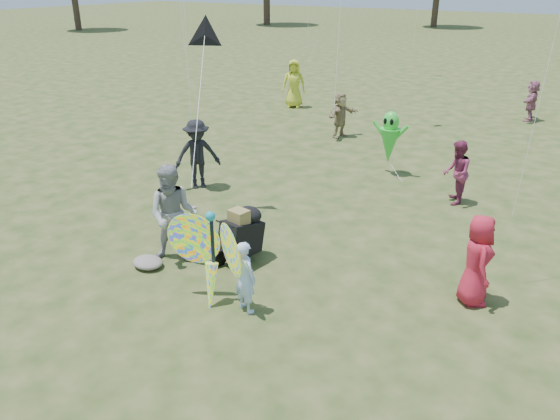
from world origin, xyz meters
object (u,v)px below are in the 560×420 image
object	(u,v)px
crowd_a	(477,260)
butterfly_kite	(211,257)
crowd_d	(341,115)
crowd_j	(532,101)
jogging_stroller	(243,232)
crowd_e	(456,173)
adult_man	(173,215)
crowd_b	(197,154)
child_girl	(245,277)
crowd_g	(294,84)
alien_kite	(389,140)

from	to	relation	value
crowd_a	butterfly_kite	distance (m)	4.33
crowd_d	crowd_j	world-z (taller)	crowd_d
jogging_stroller	butterfly_kite	bearing A→B (deg)	-63.94
jogging_stroller	crowd_e	bearing A→B (deg)	72.78
adult_man	crowd_b	size ratio (longest dim) A/B	1.08
child_girl	crowd_a	world-z (taller)	crowd_a
crowd_e	crowd_b	bearing A→B (deg)	-85.49
adult_man	jogging_stroller	size ratio (longest dim) A/B	1.76
crowd_b	crowd_g	bearing A→B (deg)	57.51
crowd_e	jogging_stroller	world-z (taller)	crowd_e
crowd_e	crowd_j	xyz separation A→B (m)	(-0.01, 9.54, -0.02)
child_girl	crowd_j	xyz separation A→B (m)	(1.47, 15.94, 0.12)
crowd_a	crowd_j	distance (m)	13.76
crowd_b	crowd_d	size ratio (longest dim) A/B	1.18
alien_kite	crowd_j	bearing A→B (deg)	75.83
crowd_g	crowd_b	bearing A→B (deg)	-96.21
crowd_e	crowd_j	world-z (taller)	crowd_e
crowd_d	butterfly_kite	world-z (taller)	butterfly_kite
crowd_e	alien_kite	xyz separation A→B (m)	(-2.14, 1.08, 0.20)
adult_man	crowd_b	world-z (taller)	adult_man
butterfly_kite	crowd_j	bearing A→B (deg)	82.63
crowd_a	crowd_d	xyz separation A→B (m)	(-6.47, 7.82, -0.04)
crowd_b	crowd_g	world-z (taller)	crowd_g
jogging_stroller	crowd_j	bearing A→B (deg)	89.45
crowd_j	jogging_stroller	xyz separation A→B (m)	(-2.51, -14.61, -0.13)
crowd_g	crowd_j	distance (m)	9.05
crowd_j	jogging_stroller	bearing A→B (deg)	-13.54
crowd_b	crowd_d	distance (m)	6.27
crowd_d	crowd_g	bearing A→B (deg)	64.29
alien_kite	crowd_a	bearing A→B (deg)	-54.74
crowd_a	crowd_b	distance (m)	7.52
child_girl	crowd_b	bearing A→B (deg)	-27.17
crowd_b	jogging_stroller	size ratio (longest dim) A/B	1.62
butterfly_kite	jogging_stroller	bearing A→B (deg)	106.88
adult_man	butterfly_kite	world-z (taller)	adult_man
crowd_j	jogging_stroller	world-z (taller)	crowd_j
crowd_b	butterfly_kite	size ratio (longest dim) A/B	0.97
adult_man	jogging_stroller	xyz separation A→B (m)	(1.07, 0.69, -0.35)
crowd_g	alien_kite	xyz separation A→B (m)	(6.43, -5.57, 0.01)
crowd_j	alien_kite	xyz separation A→B (m)	(-2.14, -8.46, 0.22)
crowd_e	crowd_g	xyz separation A→B (m)	(-8.58, 6.65, 0.19)
crowd_j	jogging_stroller	distance (m)	14.82
jogging_stroller	crowd_a	bearing A→B (deg)	22.22
crowd_a	crowd_g	size ratio (longest dim) A/B	0.82
crowd_e	crowd_j	bearing A→B (deg)	161.09
child_girl	jogging_stroller	bearing A→B (deg)	-37.48
crowd_a	alien_kite	size ratio (longest dim) A/B	0.90
adult_man	crowd_g	size ratio (longest dim) A/B	1.00
crowd_a	alien_kite	bearing A→B (deg)	6.48
child_girl	crowd_b	size ratio (longest dim) A/B	0.70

